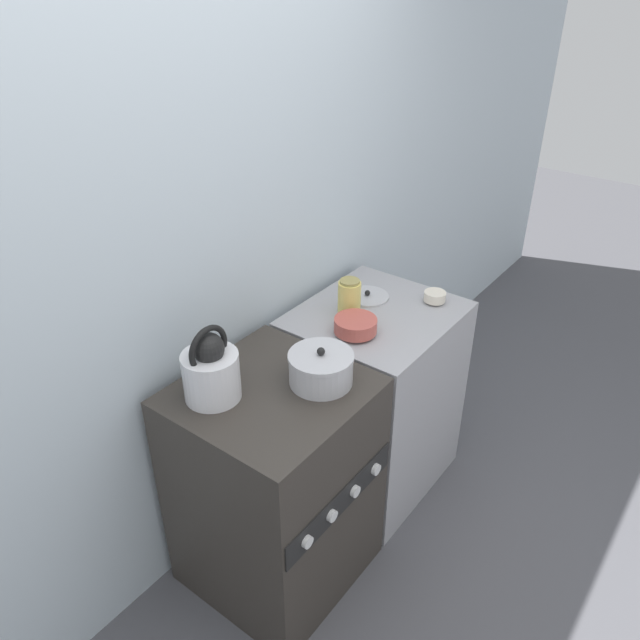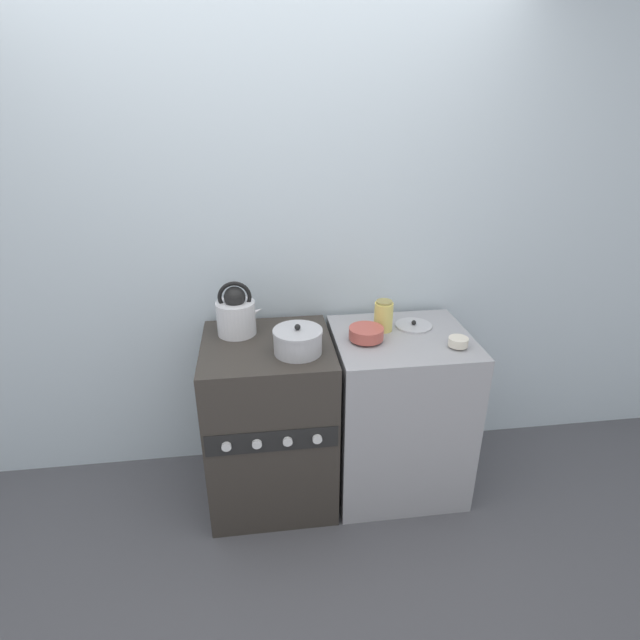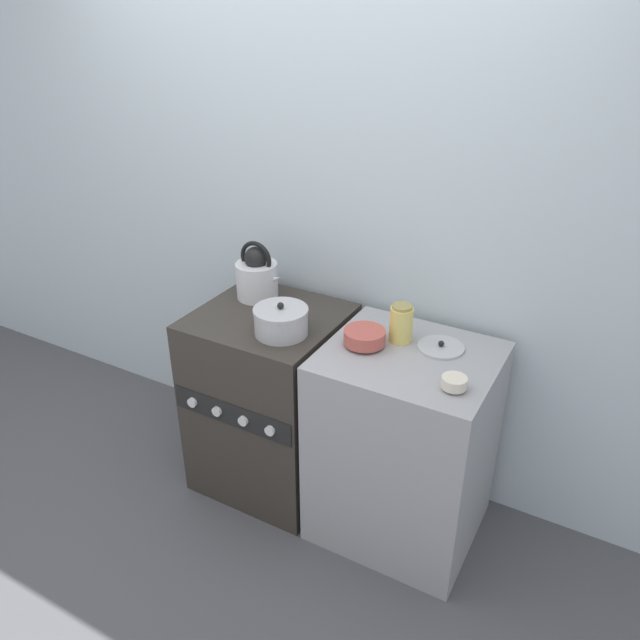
{
  "view_description": "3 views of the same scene",
  "coord_description": "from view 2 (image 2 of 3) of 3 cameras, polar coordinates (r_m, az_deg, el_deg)",
  "views": [
    {
      "loc": [
        -1.26,
        -0.86,
        2.2
      ],
      "look_at": [
        0.33,
        0.34,
        1.01
      ],
      "focal_mm": 35.0,
      "sensor_mm": 36.0,
      "label": 1
    },
    {
      "loc": [
        -0.02,
        -1.84,
        1.99
      ],
      "look_at": [
        0.26,
        0.31,
        1.0
      ],
      "focal_mm": 28.0,
      "sensor_mm": 36.0,
      "label": 2
    },
    {
      "loc": [
        1.38,
        -1.7,
        2.16
      ],
      "look_at": [
        0.28,
        0.28,
        0.96
      ],
      "focal_mm": 35.0,
      "sensor_mm": 36.0,
      "label": 3
    }
  ],
  "objects": [
    {
      "name": "small_ceramic_bowl",
      "position": [
        2.44,
        15.52,
        -2.43
      ],
      "size": [
        0.09,
        0.09,
        0.05
      ],
      "color": "beige",
      "rests_on": "counter"
    },
    {
      "name": "storage_jar",
      "position": [
        2.52,
        7.27,
        0.48
      ],
      "size": [
        0.09,
        0.09,
        0.16
      ],
      "color": "#E0CC66",
      "rests_on": "counter"
    },
    {
      "name": "enamel_bowl",
      "position": [
        2.42,
        5.31,
        -1.53
      ],
      "size": [
        0.17,
        0.17,
        0.07
      ],
      "color": "#B75147",
      "rests_on": "counter"
    },
    {
      "name": "loose_pot_lid",
      "position": [
        2.62,
        10.65,
        -0.61
      ],
      "size": [
        0.19,
        0.19,
        0.03
      ],
      "color": "#B2B2B7",
      "rests_on": "counter"
    },
    {
      "name": "cooking_pot",
      "position": [
        2.28,
        -2.55,
        -2.42
      ],
      "size": [
        0.23,
        0.23,
        0.14
      ],
      "color": "#B2B2B7",
      "rests_on": "stove"
    },
    {
      "name": "counter",
      "position": [
        2.73,
        8.81,
        -10.32
      ],
      "size": [
        0.68,
        0.6,
        0.9
      ],
      "color": "#99999E",
      "rests_on": "ground_plane"
    },
    {
      "name": "stove",
      "position": [
        2.63,
        -5.68,
        -11.44
      ],
      "size": [
        0.63,
        0.63,
        0.9
      ],
      "color": "#332D28",
      "rests_on": "ground_plane"
    },
    {
      "name": "ground_plane",
      "position": [
        2.71,
        -4.98,
        -22.96
      ],
      "size": [
        12.0,
        12.0,
        0.0
      ],
      "primitive_type": "plane",
      "color": "#4C4C51"
    },
    {
      "name": "kettle",
      "position": [
        2.48,
        -9.56,
        0.74
      ],
      "size": [
        0.23,
        0.19,
        0.27
      ],
      "color": "silver",
      "rests_on": "stove"
    },
    {
      "name": "wall_back",
      "position": [
        2.62,
        -6.74,
        7.86
      ],
      "size": [
        7.0,
        0.06,
        2.5
      ],
      "color": "silver",
      "rests_on": "ground_plane"
    }
  ]
}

